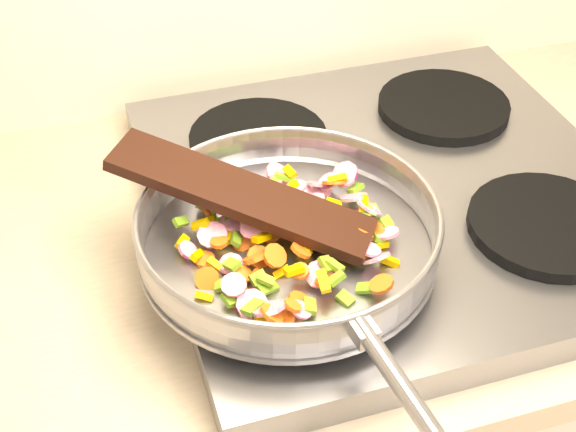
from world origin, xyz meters
name	(u,v)px	position (x,y,z in m)	size (l,w,h in m)	color
cooktop	(391,196)	(-0.70, 1.67, 0.92)	(0.60, 0.60, 0.04)	#939399
grate_fl	(327,274)	(-0.84, 1.52, 0.95)	(0.19, 0.19, 0.02)	black
grate_fr	(547,225)	(-0.56, 1.52, 0.95)	(0.19, 0.19, 0.02)	black
grate_bl	(258,139)	(-0.84, 1.81, 0.95)	(0.19, 0.19, 0.02)	black
grate_br	(444,106)	(-0.56, 1.81, 0.95)	(0.19, 0.19, 0.02)	black
saute_pan	(289,230)	(-0.87, 1.56, 0.99)	(0.38, 0.55, 0.06)	#9E9EA5
vegetable_heap	(288,235)	(-0.87, 1.57, 0.98)	(0.25, 0.27, 0.05)	#E7AD00
wooden_spatula	(241,195)	(-0.91, 1.61, 1.01)	(0.31, 0.07, 0.01)	black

